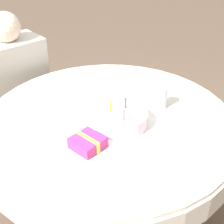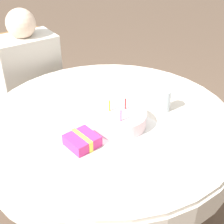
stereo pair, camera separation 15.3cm
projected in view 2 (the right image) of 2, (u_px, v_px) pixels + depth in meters
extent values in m
plane|color=brown|center=(110.00, 210.00, 1.96)|extent=(12.00, 12.00, 0.00)
cylinder|color=silver|center=(110.00, 118.00, 1.58)|extent=(1.27, 1.27, 0.02)
cylinder|color=silver|center=(110.00, 130.00, 1.62)|extent=(1.29, 1.29, 0.13)
cylinder|color=brown|center=(198.00, 173.00, 1.75)|extent=(0.05, 0.05, 0.69)
cylinder|color=brown|center=(25.00, 165.00, 1.80)|extent=(0.05, 0.05, 0.69)
cylinder|color=brown|center=(115.00, 120.00, 2.19)|extent=(0.05, 0.05, 0.69)
cube|color=brown|center=(33.00, 100.00, 2.30)|extent=(0.46, 0.46, 0.04)
cube|color=brown|center=(18.00, 61.00, 2.30)|extent=(0.37, 0.07, 0.44)
cylinder|color=brown|center=(23.00, 144.00, 2.20)|extent=(0.04, 0.04, 0.40)
cylinder|color=brown|center=(69.00, 127.00, 2.37)|extent=(0.04, 0.04, 0.40)
cylinder|color=brown|center=(6.00, 120.00, 2.45)|extent=(0.04, 0.04, 0.40)
cylinder|color=brown|center=(48.00, 106.00, 2.62)|extent=(0.04, 0.04, 0.40)
cylinder|color=beige|center=(33.00, 138.00, 2.23)|extent=(0.09, 0.09, 0.43)
cylinder|color=beige|center=(59.00, 128.00, 2.33)|extent=(0.09, 0.09, 0.43)
cube|color=beige|center=(28.00, 69.00, 2.16)|extent=(0.43, 0.30, 0.46)
sphere|color=beige|center=(21.00, 23.00, 1.99)|extent=(0.19, 0.19, 0.19)
cube|color=white|center=(119.00, 125.00, 1.52)|extent=(0.31, 0.31, 0.00)
cylinder|color=silver|center=(119.00, 119.00, 1.50)|extent=(0.26, 0.26, 0.07)
cylinder|color=red|center=(125.00, 104.00, 1.49)|extent=(0.01, 0.01, 0.06)
cylinder|color=gold|center=(110.00, 106.00, 1.47)|extent=(0.01, 0.01, 0.06)
cylinder|color=#D166B2|center=(121.00, 116.00, 1.40)|extent=(0.01, 0.01, 0.06)
cylinder|color=silver|center=(164.00, 100.00, 1.60)|extent=(0.07, 0.07, 0.11)
cube|color=#D13384|center=(82.00, 141.00, 1.37)|extent=(0.13, 0.13, 0.05)
cube|color=#EAE54C|center=(82.00, 141.00, 1.37)|extent=(0.02, 0.13, 0.06)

